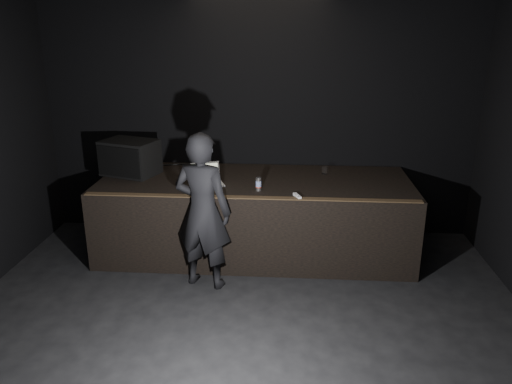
{
  "coord_description": "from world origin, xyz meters",
  "views": [
    {
      "loc": [
        0.46,
        -3.4,
        2.91
      ],
      "look_at": [
        0.05,
        2.3,
        0.98
      ],
      "focal_mm": 35.0,
      "sensor_mm": 36.0,
      "label": 1
    }
  ],
  "objects_px": {
    "beer_can": "(259,184)",
    "person": "(203,211)",
    "stage_riser": "(255,216)",
    "laptop": "(207,179)",
    "stage_monitor": "(130,157)"
  },
  "relations": [
    {
      "from": "stage_riser",
      "to": "laptop",
      "type": "relative_size",
      "value": 8.68
    },
    {
      "from": "laptop",
      "to": "beer_can",
      "type": "bearing_deg",
      "value": -40.59
    },
    {
      "from": "stage_riser",
      "to": "laptop",
      "type": "height_order",
      "value": "laptop"
    },
    {
      "from": "stage_monitor",
      "to": "laptop",
      "type": "distance_m",
      "value": 1.15
    },
    {
      "from": "stage_monitor",
      "to": "stage_riser",
      "type": "bearing_deg",
      "value": 13.96
    },
    {
      "from": "stage_monitor",
      "to": "person",
      "type": "distance_m",
      "value": 1.61
    },
    {
      "from": "person",
      "to": "beer_can",
      "type": "bearing_deg",
      "value": -124.26
    },
    {
      "from": "stage_monitor",
      "to": "beer_can",
      "type": "distance_m",
      "value": 1.85
    },
    {
      "from": "stage_riser",
      "to": "stage_monitor",
      "type": "xyz_separation_m",
      "value": [
        -1.67,
        0.13,
        0.73
      ]
    },
    {
      "from": "stage_riser",
      "to": "person",
      "type": "xyz_separation_m",
      "value": [
        -0.52,
        -0.95,
        0.41
      ]
    },
    {
      "from": "person",
      "to": "laptop",
      "type": "bearing_deg",
      "value": -69.66
    },
    {
      "from": "laptop",
      "to": "beer_can",
      "type": "height_order",
      "value": "laptop"
    },
    {
      "from": "stage_riser",
      "to": "beer_can",
      "type": "height_order",
      "value": "beer_can"
    },
    {
      "from": "beer_can",
      "to": "person",
      "type": "bearing_deg",
      "value": -139.27
    },
    {
      "from": "stage_riser",
      "to": "laptop",
      "type": "xyz_separation_m",
      "value": [
        -0.59,
        -0.21,
        0.57
      ]
    }
  ]
}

